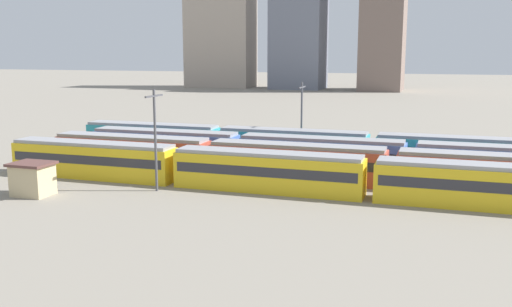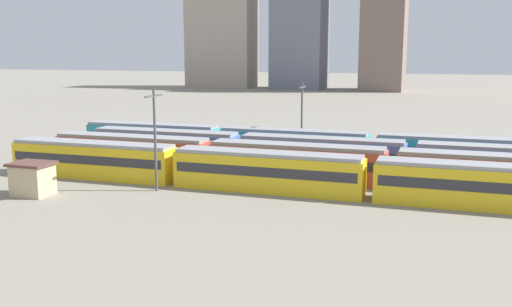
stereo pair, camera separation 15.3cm
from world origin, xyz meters
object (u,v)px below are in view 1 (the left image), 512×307
catenary_pole_1 (302,115)px  train_track_1 (297,162)px  train_track_2 (321,154)px  catenary_pole_0 (155,135)px  train_track_3 (459,153)px  train_track_0 (370,178)px  signal_hut (33,179)px

catenary_pole_1 → train_track_1: bearing=-78.5°
train_track_1 → catenary_pole_1: 14.04m
train_track_2 → catenary_pole_0: 19.02m
train_track_3 → catenary_pole_0: 33.26m
catenary_pole_0 → catenary_pole_1: catenary_pole_0 is taller
train_track_2 → train_track_0: bearing=-58.0°
train_track_2 → signal_hut: size_ratio=15.50×
train_track_1 → train_track_3: 18.95m
train_track_1 → signal_hut: bearing=-147.9°
train_track_1 → signal_hut: train_track_1 is taller
train_track_2 → train_track_3: same height
train_track_2 → train_track_3: bearing=19.9°
catenary_pole_0 → signal_hut: catenary_pole_0 is taller
signal_hut → train_track_0: bearing=15.6°
train_track_0 → train_track_3: size_ratio=0.80×
catenary_pole_0 → catenary_pole_1: bearing=68.3°
catenary_pole_0 → train_track_1: bearing=36.3°
catenary_pole_0 → catenary_pole_1: size_ratio=1.03×
train_track_3 → train_track_0: bearing=-116.8°
train_track_0 → train_track_2: 12.26m
train_track_1 → train_track_3: size_ratio=0.60×
train_track_2 → signal_hut: bearing=-140.8°
train_track_1 → train_track_2: same height
train_track_2 → train_track_3: (14.37, 5.20, 0.00)m
train_track_1 → catenary_pole_0: (-11.40, -8.38, 3.39)m
train_track_1 → catenary_pole_0: bearing=-143.7°
train_track_0 → catenary_pole_1: bearing=119.9°
train_track_3 → catenary_pole_0: size_ratio=9.84×
catenary_pole_1 → signal_hut: (-18.58, -26.73, -3.59)m
train_track_0 → train_track_3: (7.87, 15.60, 0.00)m
train_track_1 → train_track_3: (15.84, 10.40, 0.00)m
train_track_1 → train_track_2: 5.40m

